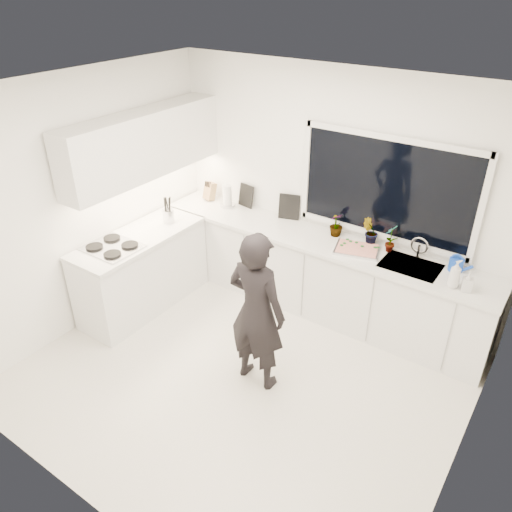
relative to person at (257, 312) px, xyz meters
The scene contains 25 objects.
floor 0.82m from the person, 152.05° to the right, with size 4.00×3.50×0.02m, color beige.
wall_back 1.78m from the person, 94.34° to the left, with size 4.00×0.02×2.70m, color white.
wall_left 2.21m from the person, behind, with size 0.02×3.50×2.70m, color white.
wall_right 1.96m from the person, ahead, with size 0.02×3.50×2.70m, color white.
ceiling 1.91m from the person, 152.05° to the right, with size 4.00×3.50×0.02m, color white.
window 1.88m from the person, 74.12° to the left, with size 1.80×0.02×1.00m, color black.
base_cabinets_back 1.43m from the person, 95.31° to the left, with size 3.92×0.58×0.88m, color white.
base_cabinets_left 1.86m from the person, behind, with size 0.58×1.60×0.88m, color white.
countertop_back 1.38m from the person, 95.35° to the left, with size 3.94×0.62×0.04m, color silver.
countertop_left 1.82m from the person, behind, with size 0.62×1.60×0.04m, color silver.
upper_cabinets 2.28m from the person, 161.77° to the left, with size 0.34×2.10×0.70m, color white.
sink 1.66m from the person, 56.30° to the left, with size 0.58×0.42×0.14m, color silver.
faucet 1.84m from the person, 59.78° to the left, with size 0.03×0.03×0.22m, color silver.
stovetop 1.82m from the person, behind, with size 0.56×0.48×0.03m, color black.
person is the anchor object (origin of this frame).
pizza_tray 1.40m from the person, 75.37° to the left, with size 0.46×0.34×0.03m, color silver.
pizza 1.41m from the person, 75.37° to the left, with size 0.42×0.30×0.01m, color #B53818.
watering_can 2.03m from the person, 49.64° to the left, with size 0.14×0.14×0.13m, color blue.
paper_towel_roll 2.10m from the person, 134.64° to the left, with size 0.11×0.11×0.26m, color white.
knife_block 2.35m from the person, 139.37° to the left, with size 0.13×0.10×0.22m, color #956145.
utensil_crock 1.91m from the person, 157.33° to the left, with size 0.13×0.13×0.16m, color silver.
picture_frame_large 2.08m from the person, 128.15° to the left, with size 0.22×0.02×0.28m, color black.
picture_frame_small 1.77m from the person, 111.88° to the left, with size 0.25×0.02×0.30m, color black.
herb_plants 1.60m from the person, 77.26° to the left, with size 0.79×0.22×0.31m.
soap_bottles 1.89m from the person, 41.05° to the left, with size 0.25×0.15×0.28m.
Camera 1 is at (2.20, -2.95, 3.50)m, focal length 35.00 mm.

